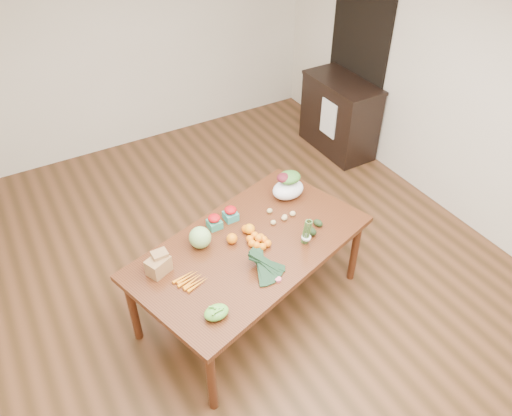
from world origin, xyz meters
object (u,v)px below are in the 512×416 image
mandarin_cluster (259,239)px  paper_bag (158,264)px  kale_bunch (268,266)px  cabbage (200,237)px  asparagus_bundle (307,232)px  cabinet (339,116)px  dining_table (251,276)px  salad_bag (288,186)px

mandarin_cluster → paper_bag: bearing=172.1°
kale_bunch → paper_bag: bearing=131.6°
paper_bag → cabbage: (0.40, 0.11, 0.01)m
mandarin_cluster → asparagus_bundle: (0.34, -0.18, 0.07)m
cabinet → dining_table: bearing=-142.6°
kale_bunch → asparagus_bundle: 0.47m
dining_table → asparagus_bundle: asparagus_bundle is taller
cabinet → salad_bag: bearing=-140.8°
paper_bag → asparagus_bundle: asparagus_bundle is taller
kale_bunch → cabinet: bearing=25.0°
cabbage → asparagus_bundle: size_ratio=0.72×
paper_bag → mandarin_cluster: (0.81, -0.11, -0.03)m
dining_table → mandarin_cluster: mandarin_cluster is taller
cabbage → mandarin_cluster: (0.42, -0.22, -0.04)m
cabinet → cabbage: (-2.65, -1.57, 0.37)m
dining_table → mandarin_cluster: 0.43m
dining_table → cabbage: 0.61m
paper_bag → mandarin_cluster: size_ratio=1.29×
cabinet → kale_bunch: bearing=-138.0°
dining_table → salad_bag: 0.87m
cabbage → paper_bag: bearing=-165.1°
paper_bag → mandarin_cluster: bearing=-7.9°
dining_table → salad_bag: (0.61, 0.38, 0.49)m
cabinet → paper_bag: 3.50m
cabbage → cabinet: bearing=30.5°
paper_bag → kale_bunch: (0.71, -0.43, -0.00)m
mandarin_cluster → kale_bunch: kale_bunch is taller
dining_table → salad_bag: salad_bag is taller
mandarin_cluster → cabbage: bearing=152.2°
cabinet → kale_bunch: 3.17m
cabinet → mandarin_cluster: size_ratio=5.67×
kale_bunch → asparagus_bundle: asparagus_bundle is taller
salad_bag → paper_bag: bearing=-167.7°
paper_bag → kale_bunch: paper_bag is taller
cabbage → kale_bunch: cabbage is taller
paper_bag → mandarin_cluster: paper_bag is taller
paper_bag → salad_bag: bearing=12.3°
dining_table → cabbage: cabbage is taller
dining_table → mandarin_cluster: size_ratio=10.88×
asparagus_bundle → mandarin_cluster: bearing=134.4°
mandarin_cluster → salad_bag: 0.69m
dining_table → paper_bag: 0.89m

